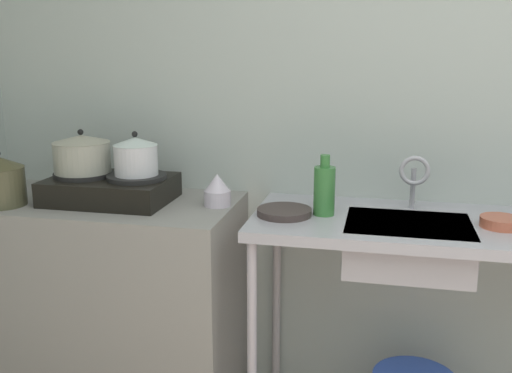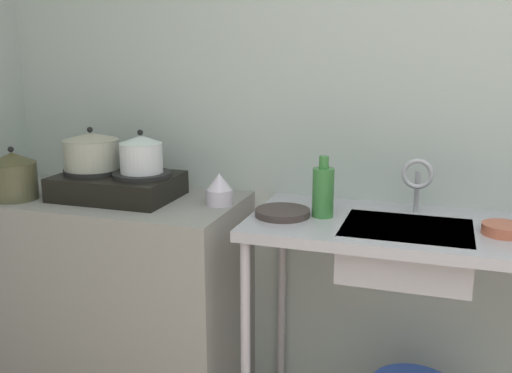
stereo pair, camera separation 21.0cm
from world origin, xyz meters
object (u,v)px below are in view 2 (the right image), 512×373
Objects in this scene: stove at (118,185)px; pot_on_right_burner at (141,154)px; pot_beside_stove at (13,176)px; pot_on_left_burner at (91,151)px; sink_basin at (406,251)px; frying_pan at (282,213)px; faucet at (417,178)px; percolator at (219,189)px; bottle_by_sink at (323,191)px; small_bowl_on_drainboard at (504,229)px.

pot_on_right_burner is (0.12, 0.00, 0.14)m from stove.
pot_on_right_burner is 0.80× the size of pot_beside_stove.
pot_on_left_burner is at bearing -180.00° from stove.
stove is at bearing 0.00° from pot_on_left_burner.
sink_basin is 2.15× the size of frying_pan.
frying_pan is (1.13, 0.11, -0.09)m from pot_beside_stove.
stove is 1.22m from faucet.
percolator is 0.63× the size of frying_pan.
faucet reaches higher than frying_pan.
bottle_by_sink reaches higher than faucet.
faucet is 0.52m from frying_pan.
pot_beside_stove is at bearing -151.26° from pot_on_left_burner.
faucet reaches higher than stove.
bottle_by_sink is (-0.31, 0.04, 0.18)m from sink_basin.
pot_on_left_burner is at bearing 178.01° from sink_basin.
frying_pan reaches higher than sink_basin.
small_bowl_on_drainboard is at bearing -0.95° from pot_on_left_burner.
bottle_by_sink is at bearing 6.61° from pot_beside_stove.
pot_beside_stove is at bearing -176.11° from sink_basin.
pot_beside_stove is 1.07× the size of frying_pan.
pot_on_left_burner reaches higher than faucet.
pot_on_right_burner is 0.55m from pot_beside_stove.
stove is 0.74m from frying_pan.
faucet is at bearing 9.67° from pot_beside_stove.
pot_on_left_burner is at bearing 176.79° from frying_pan.
pot_on_left_burner is at bearing 179.68° from bottle_by_sink.
small_bowl_on_drainboard reaches higher than frying_pan.
faucet is 0.95× the size of bottle_by_sink.
bottle_by_sink is at bearing -0.36° from stove.
faucet is at bearing 6.29° from pot_on_right_burner.
faucet is at bearing 20.86° from bottle_by_sink.
pot_on_left_burner reaches higher than percolator.
faucet reaches higher than sink_basin.
percolator is 0.77m from faucet.
bottle_by_sink is (0.43, -0.03, 0.03)m from percolator.
sink_basin is (0.74, -0.07, -0.15)m from percolator.
pot_on_left_burner is at bearing -177.10° from percolator.
pot_on_right_burner is 1.40m from small_bowl_on_drainboard.
pot_on_right_burner reaches higher than pot_beside_stove.
pot_beside_stove is at bearing -173.39° from bottle_by_sink.
bottle_by_sink is (1.28, 0.15, -0.00)m from pot_beside_stove.
sink_basin is at bearing -176.62° from small_bowl_on_drainboard.
stove is at bearing 21.07° from pot_beside_stove.
percolator is (0.45, 0.03, 0.01)m from stove.
faucet is (0.02, 0.17, 0.23)m from sink_basin.
pot_on_left_burner reaches higher than frying_pan.
sink_basin is (1.59, 0.11, -0.19)m from pot_beside_stove.
pot_beside_stove is 1.01× the size of faucet.
faucet is at bearing 5.67° from stove.
percolator is at bearing 4.98° from pot_on_right_burner.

